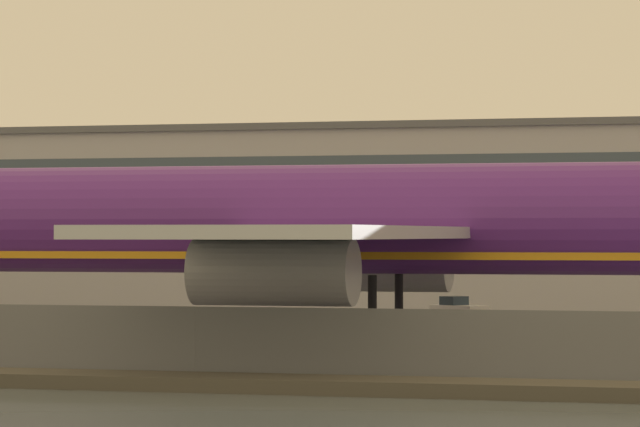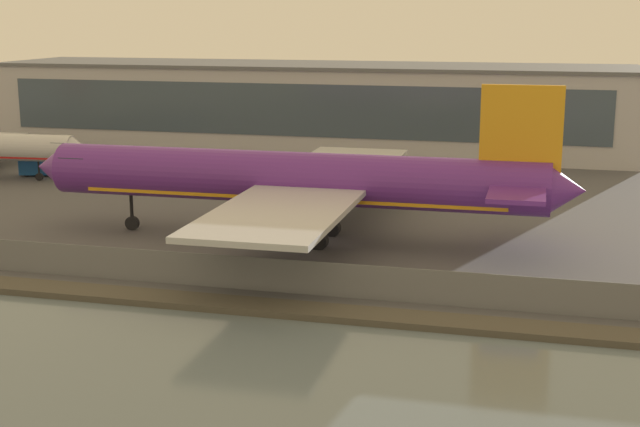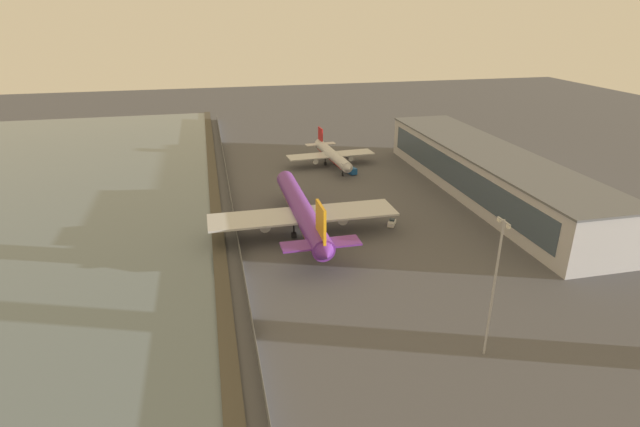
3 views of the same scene
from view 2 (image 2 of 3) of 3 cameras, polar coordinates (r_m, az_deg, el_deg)
name	(u,v)px [view 2 (image 2 of 3)]	position (r m, az deg, el deg)	size (l,w,h in m)	color
ground_plane	(293,240)	(85.05, -1.77, -1.70)	(500.00, 500.00, 0.00)	#4C4C51
shoreline_seawall	(215,303)	(66.34, -6.76, -5.72)	(320.00, 3.00, 0.50)	#474238
perimeter_fence	(235,272)	(70.04, -5.45, -3.77)	(280.00, 0.10, 2.66)	slate
cargo_jet_purple	(300,180)	(83.65, -1.28, 2.13)	(53.34, 45.60, 15.20)	#602889
baggage_tug	(362,188)	(106.42, 2.68, 1.66)	(3.56, 3.05, 1.80)	white
ops_van	(39,166)	(124.43, -17.53, 2.90)	(5.58, 3.48, 2.48)	#19519E
terminal_building	(310,106)	(143.31, -0.65, 6.90)	(100.27, 21.21, 13.43)	#B2B2B7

